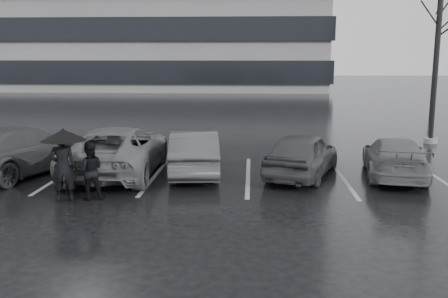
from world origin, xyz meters
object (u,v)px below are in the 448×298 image
Objects in this scene: car_west_a at (194,152)px; car_west_b at (118,150)px; pedestrian_right at (90,171)px; car_east at (394,157)px; car_west_c at (19,150)px; lamp_post at (439,32)px; tree_north at (437,43)px; car_main at (302,154)px; pedestrian_left at (63,167)px.

car_west_a is 0.77× the size of car_west_b.
car_east is at bearing -176.14° from pedestrian_right.
car_west_c is 0.52× the size of lamp_post.
car_west_c reaches higher than pedestrian_right.
car_west_c is 22.96m from tree_north.
car_main is 2.69× the size of pedestrian_right.
car_east is 7.78m from lamp_post.
tree_north is at bearing -122.32° from car_west_c.
lamp_post is at bearing -153.20° from car_west_a.
lamp_post reaches higher than car_main.
car_west_b is at bearing -134.80° from tree_north.
car_west_b reaches higher than car_west_a.
pedestrian_left is at bearing 148.69° from car_west_c.
car_main reaches higher than car_east.
pedestrian_left is at bearing -130.68° from tree_north.
car_west_a is 2.32m from car_west_b.
tree_north is at bearing -135.89° from car_west_b.
pedestrian_right is at bearing 46.12° from car_main.
pedestrian_left is at bearing 45.54° from car_main.
car_main is 2.27× the size of pedestrian_left.
car_east is 0.42× the size of lamp_post.
pedestrian_left reaches higher than car_main.
car_main is at bearing 179.09° from car_west_b.
car_west_a is at bearing -130.06° from tree_north.
car_main is 0.40× the size of lamp_post.
car_west_c is 3.65m from pedestrian_left.
car_west_b is 3.05× the size of pedestrian_left.
car_west_b is 2.72m from pedestrian_right.
car_west_a is 19.04m from tree_north.
car_east is at bearing -112.90° from tree_north.
lamp_post is at bearing -157.33° from pedestrian_right.
pedestrian_right is (-5.55, -2.73, 0.06)m from car_main.
tree_north reaches higher than pedestrian_right.
car_west_c is at bearing 10.14° from car_east.
car_west_c is 16.15m from lamp_post.
pedestrian_right is at bearing 157.35° from car_west_c.
pedestrian_right is 0.17× the size of tree_north.
car_main is 0.46× the size of tree_north.
car_east is at bearing 179.59° from car_west_b.
car_west_c is 2.94× the size of pedestrian_left.
car_west_a is 0.48× the size of tree_north.
car_west_a is 2.79× the size of pedestrian_right.
car_west_c is at bearing -2.87° from car_west_a.
car_west_a is 5.97m from car_east.
car_west_b is at bearing -104.77° from pedestrian_right.
pedestrian_left is at bearing 5.01° from pedestrian_right.
tree_north is (12.04, 14.31, 3.58)m from car_west_a.
car_west_c is 3.93m from pedestrian_right.
car_west_a is at bearing -177.79° from car_west_b.
car_east is 9.38m from pedestrian_left.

